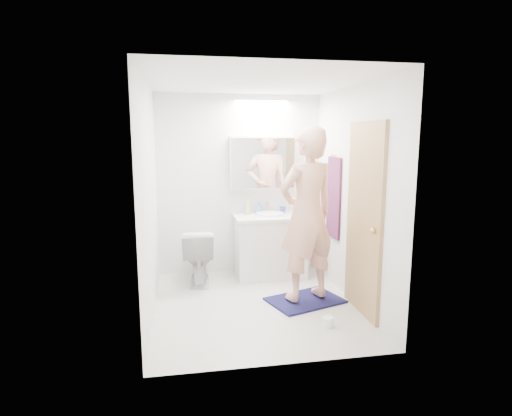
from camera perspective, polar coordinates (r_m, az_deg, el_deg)
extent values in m
plane|color=silver|center=(4.75, -0.08, -13.11)|extent=(2.50, 2.50, 0.00)
plane|color=white|center=(4.41, -0.08, 16.96)|extent=(2.50, 2.50, 0.00)
plane|color=white|center=(5.65, -2.25, 3.17)|extent=(2.50, 0.00, 2.50)
plane|color=white|center=(3.22, 3.73, -1.83)|extent=(2.50, 0.00, 2.50)
plane|color=white|center=(4.38, -14.42, 0.95)|extent=(0.00, 2.50, 2.50)
plane|color=white|center=(4.74, 13.15, 1.66)|extent=(0.00, 2.50, 2.50)
cube|color=silver|center=(5.59, 1.96, -5.36)|extent=(0.90, 0.55, 0.78)
cube|color=white|center=(5.50, 1.99, -1.23)|extent=(0.95, 0.58, 0.04)
cylinder|color=white|center=(5.52, 1.92, -0.82)|extent=(0.36, 0.36, 0.03)
cylinder|color=#BABBBF|center=(5.69, 1.54, 0.17)|extent=(0.02, 0.02, 0.16)
cube|color=white|center=(5.60, 0.89, 6.20)|extent=(0.88, 0.14, 0.70)
cube|color=silver|center=(5.53, 1.04, 6.15)|extent=(0.84, 0.01, 0.66)
imported|color=silver|center=(5.38, -7.86, -6.46)|extent=(0.43, 0.71, 0.71)
cube|color=#13133C|center=(4.87, 6.73, -12.43)|extent=(0.93, 0.78, 0.02)
imported|color=#E2A188|center=(4.59, 6.97, -0.92)|extent=(0.81, 0.66, 1.91)
cube|color=tan|center=(4.45, 14.57, -1.53)|extent=(0.04, 0.80, 2.00)
sphere|color=gold|center=(4.18, 15.73, -3.01)|extent=(0.06, 0.06, 0.06)
cube|color=#102234|center=(5.25, 10.55, 1.41)|extent=(0.02, 0.42, 1.00)
cylinder|color=silver|center=(5.20, 10.59, 7.09)|extent=(0.07, 0.02, 0.02)
imported|color=#C2B77E|center=(5.57, -1.21, 0.26)|extent=(0.12, 0.12, 0.22)
imported|color=#5A81C2|center=(5.63, 0.39, 0.10)|extent=(0.10, 0.10, 0.17)
imported|color=#384AA9|center=(5.68, 3.68, -0.25)|extent=(0.11, 0.11, 0.08)
cylinder|color=white|center=(4.29, 9.80, -15.13)|extent=(0.11, 0.11, 0.10)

